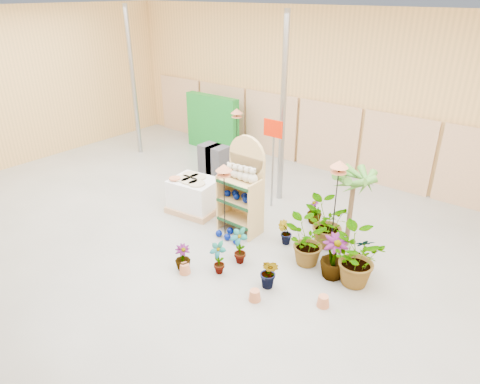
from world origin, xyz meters
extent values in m
cube|color=gray|center=(0.00, 0.00, -0.05)|extent=(15.00, 12.00, 0.10)
cube|color=white|center=(0.00, 0.00, 4.55)|extent=(15.00, 12.00, 0.10)
cube|color=tan|center=(0.00, 6.05, 2.25)|extent=(15.00, 0.10, 4.50)
cylinder|color=gray|center=(-5.50, 3.50, 2.25)|extent=(0.14, 0.14, 4.50)
cylinder|color=gray|center=(0.00, 3.50, 2.25)|extent=(0.14, 0.14, 4.50)
cube|color=tan|center=(-6.00, 5.92, 1.00)|extent=(1.90, 0.06, 2.00)
cube|color=tan|center=(-4.00, 5.92, 1.00)|extent=(1.90, 0.06, 2.00)
cube|color=tan|center=(-2.00, 5.92, 1.00)|extent=(1.90, 0.06, 2.00)
cube|color=tan|center=(0.00, 5.92, 1.00)|extent=(1.90, 0.06, 2.00)
cube|color=tan|center=(2.00, 5.92, 1.00)|extent=(1.90, 0.06, 2.00)
cube|color=tan|center=(4.00, 5.92, 1.00)|extent=(1.90, 0.06, 2.00)
cube|color=tan|center=(0.24, 1.81, 0.85)|extent=(0.90, 0.09, 1.71)
cylinder|color=tan|center=(0.24, 1.81, 1.71)|extent=(0.90, 0.09, 0.90)
cube|color=tan|center=(0.24, 1.55, 0.30)|extent=(0.87, 0.51, 0.04)
cube|color=#0F3819|center=(0.24, 1.30, 0.30)|extent=(0.86, 0.04, 0.06)
cube|color=tan|center=(0.24, 1.55, 0.75)|extent=(0.87, 0.51, 0.04)
cube|color=#0F3819|center=(0.24, 1.30, 0.75)|extent=(0.86, 0.04, 0.06)
cube|color=tan|center=(0.24, 1.55, 1.20)|extent=(0.87, 0.51, 0.04)
cube|color=#0F3819|center=(0.24, 1.30, 1.20)|extent=(0.86, 0.04, 0.06)
cube|color=tan|center=(-0.19, 1.55, 0.65)|extent=(0.04, 0.50, 1.30)
cube|color=tan|center=(0.67, 1.55, 0.65)|extent=(0.04, 0.50, 1.30)
sphere|color=beige|center=(-0.06, 1.61, 1.31)|extent=(0.18, 0.18, 0.18)
sphere|color=beige|center=(-0.06, 1.61, 1.46)|extent=(0.14, 0.14, 0.14)
sphere|color=beige|center=(0.09, 1.61, 1.32)|extent=(0.19, 0.19, 0.19)
sphere|color=beige|center=(0.09, 1.61, 1.47)|extent=(0.14, 0.14, 0.14)
sphere|color=beige|center=(0.24, 1.61, 1.32)|extent=(0.20, 0.20, 0.20)
sphere|color=beige|center=(0.24, 1.61, 1.48)|extent=(0.14, 0.14, 0.14)
sphere|color=beige|center=(0.39, 1.61, 1.33)|extent=(0.21, 0.21, 0.21)
sphere|color=beige|center=(0.39, 1.61, 1.49)|extent=(0.14, 0.14, 0.14)
sphere|color=beige|center=(0.54, 1.61, 1.33)|extent=(0.22, 0.22, 0.22)
sphere|color=beige|center=(0.54, 1.61, 1.50)|extent=(0.14, 0.14, 0.14)
sphere|color=#011168|center=(-0.08, 1.53, 0.85)|extent=(0.15, 0.15, 0.15)
sphere|color=#011168|center=(0.05, 1.65, 0.85)|extent=(0.15, 0.15, 0.15)
sphere|color=#011168|center=(0.18, 1.53, 0.85)|extent=(0.15, 0.15, 0.15)
sphere|color=#011168|center=(0.31, 1.65, 0.85)|extent=(0.15, 0.15, 0.15)
sphere|color=#011168|center=(0.43, 1.53, 0.85)|extent=(0.15, 0.15, 0.15)
sphere|color=#011168|center=(0.56, 1.65, 0.85)|extent=(0.15, 0.15, 0.15)
sphere|color=#011168|center=(0.04, 1.09, 0.07)|extent=(0.15, 0.15, 0.15)
sphere|color=#011168|center=(0.16, 1.33, 0.07)|extent=(0.15, 0.15, 0.15)
sphere|color=#011168|center=(0.28, 1.09, 0.07)|extent=(0.15, 0.15, 0.15)
sphere|color=#011168|center=(0.40, 1.33, 0.07)|extent=(0.15, 0.15, 0.15)
sphere|color=#011168|center=(0.52, 1.09, 0.07)|extent=(0.15, 0.15, 0.15)
cube|color=tan|center=(-1.20, 1.64, 0.07)|extent=(1.27, 1.10, 0.14)
cube|color=white|center=(-1.20, 1.64, 0.48)|extent=(1.16, 0.99, 0.67)
cylinder|color=#C6B491|center=(-1.44, 1.50, 0.84)|extent=(0.38, 0.38, 0.04)
cylinder|color=#C6B491|center=(-1.20, 1.50, 0.84)|extent=(0.38, 0.38, 0.04)
cylinder|color=#C6B491|center=(-0.96, 1.50, 0.84)|extent=(0.38, 0.38, 0.04)
cylinder|color=#C6B491|center=(-1.44, 1.78, 0.84)|extent=(0.38, 0.38, 0.04)
cylinder|color=#C6B491|center=(-1.20, 1.78, 0.84)|extent=(0.38, 0.38, 0.04)
cube|color=#2D2C30|center=(-1.94, 3.35, 0.25)|extent=(0.50, 0.50, 0.50)
cube|color=#2D2C30|center=(-1.94, 3.35, 0.75)|extent=(0.50, 0.50, 0.50)
cube|color=#2D2C30|center=(-2.24, 3.35, 0.25)|extent=(0.50, 0.50, 0.50)
cube|color=#2D2C30|center=(-2.24, 3.35, 0.75)|extent=(0.50, 0.50, 0.50)
cube|color=#137722|center=(-3.80, 5.20, 0.90)|extent=(2.00, 0.30, 1.80)
cylinder|color=gray|center=(0.10, 3.00, 1.10)|extent=(0.05, 0.05, 2.20)
cube|color=#C11700|center=(0.10, 2.96, 2.00)|extent=(0.50, 0.03, 0.40)
cylinder|color=black|center=(0.11, 1.21, 0.72)|extent=(0.02, 0.02, 1.43)
cylinder|color=#CA754B|center=(0.11, 1.21, 1.43)|extent=(0.30, 0.30, 0.02)
cone|color=#CA754B|center=(0.11, 1.21, 1.60)|extent=(0.34, 0.34, 0.14)
cylinder|color=black|center=(2.23, 2.02, 0.89)|extent=(0.02, 0.02, 1.79)
cylinder|color=#CA754B|center=(2.23, 2.02, 1.79)|extent=(0.30, 0.30, 0.02)
cone|color=#CA754B|center=(2.23, 2.02, 1.96)|extent=(0.34, 0.34, 0.14)
cylinder|color=black|center=(-2.02, 4.27, 0.81)|extent=(0.02, 0.02, 1.62)
cylinder|color=#CA754B|center=(-2.02, 4.27, 1.62)|extent=(0.30, 0.30, 0.02)
cone|color=#CA754B|center=(-2.02, 4.27, 1.79)|extent=(0.34, 0.34, 0.14)
cylinder|color=brown|center=(2.35, 2.52, 0.72)|extent=(0.10, 0.10, 1.44)
imported|color=#42842B|center=(0.98, 0.62, 0.38)|extent=(0.43, 0.33, 0.75)
imported|color=#42842B|center=(2.01, 1.38, 0.48)|extent=(1.06, 0.99, 0.95)
imported|color=#42842B|center=(2.63, 1.33, 0.43)|extent=(0.69, 0.69, 0.87)
imported|color=#42842B|center=(2.96, 1.89, 0.36)|extent=(0.46, 0.44, 0.73)
imported|color=#42842B|center=(1.30, 1.75, 0.26)|extent=(0.37, 0.36, 0.53)
imported|color=#42842B|center=(1.98, 2.20, 0.51)|extent=(1.11, 1.02, 1.02)
imported|color=#42842B|center=(0.29, -0.24, 0.26)|extent=(0.41, 0.41, 0.53)
imported|color=#42842B|center=(0.89, 0.11, 0.33)|extent=(0.35, 0.24, 0.67)
imported|color=#42842B|center=(1.90, 0.33, 0.32)|extent=(0.37, 0.30, 0.64)
imported|color=#42842B|center=(2.99, 1.38, 0.53)|extent=(1.05, 0.93, 1.07)
imported|color=#42842B|center=(1.34, 2.92, 0.30)|extent=(0.46, 0.46, 0.60)
camera|label=1|loc=(5.37, -4.86, 4.88)|focal=32.00mm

